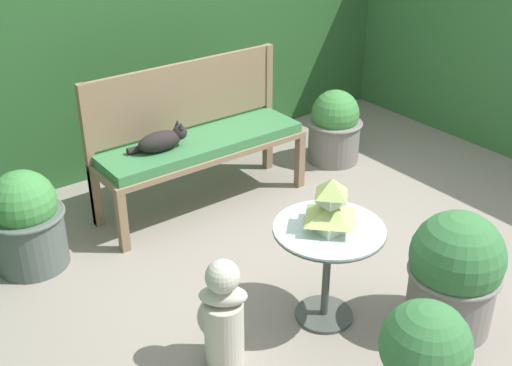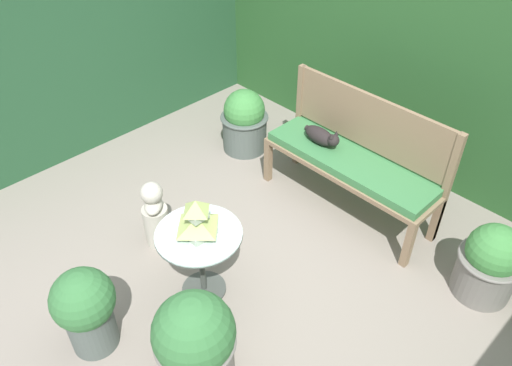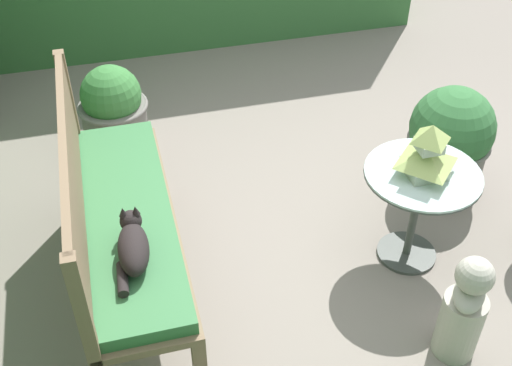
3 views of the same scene
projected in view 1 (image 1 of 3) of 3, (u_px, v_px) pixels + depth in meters
The scene contains 12 objects.
ground at pixel (316, 275), 4.08m from camera, with size 30.00×30.00×0.00m, color gray.
foliage_hedge_back at pixel (117, 32), 5.47m from camera, with size 6.40×1.04×2.01m, color #285628.
garden_bench at pixel (202, 148), 4.67m from camera, with size 1.60×0.47×0.55m.
bench_backrest at pixel (185, 102), 4.69m from camera, with size 1.60×0.06×1.06m.
cat at pixel (162, 140), 4.42m from camera, with size 0.42×0.18×0.19m.
patio_table at pixel (328, 248), 3.51m from camera, with size 0.62×0.62×0.60m.
pagoda_birdhouse at pixel (331, 207), 3.39m from camera, with size 0.26×0.26×0.30m.
garden_bust at pixel (224, 315), 3.29m from camera, with size 0.28×0.27×0.62m.
potted_plant_table_far at pixel (454, 273), 3.51m from camera, with size 0.52×0.52×0.72m.
potted_plant_bench_left at pixel (335, 127), 5.43m from camera, with size 0.47×0.47×0.63m.
potted_plant_table_near at pixel (423, 361), 2.89m from camera, with size 0.42×0.42×0.67m.
potted_plant_path_edge at pixel (27, 222), 4.04m from camera, with size 0.49×0.49×0.67m.
Camera 1 is at (-2.30, -2.44, 2.43)m, focal length 45.00 mm.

